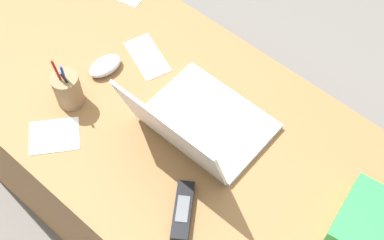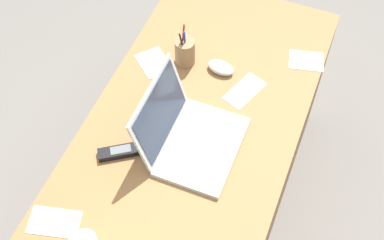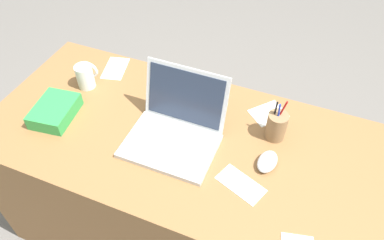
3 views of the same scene
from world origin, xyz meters
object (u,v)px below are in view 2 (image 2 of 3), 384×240
at_px(pen_holder, 185,52).
at_px(cordless_phone, 121,151).
at_px(computer_mouse, 221,68).
at_px(laptop, 189,136).

bearing_deg(pen_holder, cordless_phone, 174.40).
relative_size(computer_mouse, cordless_phone, 0.69).
height_order(computer_mouse, cordless_phone, computer_mouse).
bearing_deg(laptop, cordless_phone, 121.59).
bearing_deg(pen_holder, computer_mouse, -86.75).
height_order(laptop, cordless_phone, laptop).
height_order(laptop, pen_holder, laptop).
height_order(cordless_phone, pen_holder, pen_holder).
bearing_deg(computer_mouse, pen_holder, 101.04).
relative_size(laptop, cordless_phone, 2.18).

